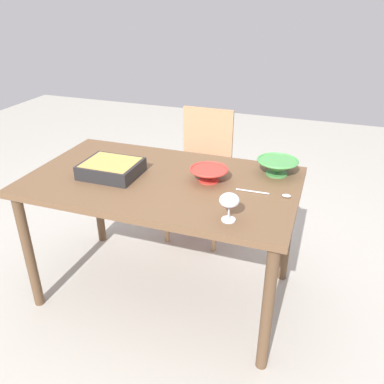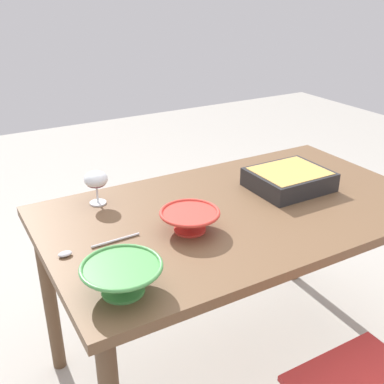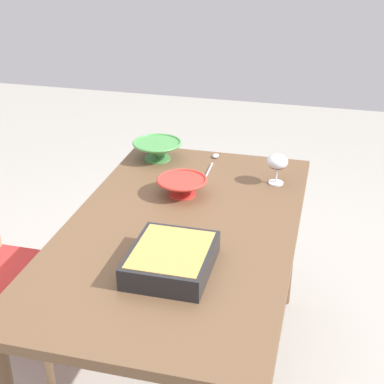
{
  "view_description": "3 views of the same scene",
  "coord_description": "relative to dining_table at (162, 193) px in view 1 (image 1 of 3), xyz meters",
  "views": [
    {
      "loc": [
        0.8,
        -1.79,
        1.7
      ],
      "look_at": [
        0.22,
        -0.14,
        0.8
      ],
      "focal_mm": 37.28,
      "sensor_mm": 36.0,
      "label": 1
    },
    {
      "loc": [
        0.93,
        1.27,
        1.56
      ],
      "look_at": [
        0.13,
        -0.12,
        0.82
      ],
      "focal_mm": 43.44,
      "sensor_mm": 36.0,
      "label": 2
    },
    {
      "loc": [
        -1.76,
        -0.49,
        1.82
      ],
      "look_at": [
        0.13,
        -0.01,
        0.85
      ],
      "focal_mm": 53.34,
      "sensor_mm": 36.0,
      "label": 3
    }
  ],
  "objects": [
    {
      "name": "serving_spoon",
      "position": [
        0.6,
        0.01,
        0.09
      ],
      "size": [
        0.28,
        0.03,
        0.01
      ],
      "color": "silver",
      "rests_on": "dining_table"
    },
    {
      "name": "ground_plane",
      "position": [
        0.0,
        0.0,
        -0.69
      ],
      "size": [
        8.0,
        8.0,
        0.0
      ],
      "primitive_type": "plane",
      "color": "#B2ADA3"
    },
    {
      "name": "mixing_bowl",
      "position": [
        0.58,
        0.27,
        0.13
      ],
      "size": [
        0.23,
        0.23,
        0.09
      ],
      "color": "#4C994C",
      "rests_on": "dining_table"
    },
    {
      "name": "small_bowl",
      "position": [
        0.25,
        0.06,
        0.13
      ],
      "size": [
        0.21,
        0.21,
        0.07
      ],
      "color": "red",
      "rests_on": "dining_table"
    },
    {
      "name": "casserole_dish",
      "position": [
        -0.28,
        -0.05,
        0.13
      ],
      "size": [
        0.31,
        0.26,
        0.08
      ],
      "color": "#262628",
      "rests_on": "dining_table"
    },
    {
      "name": "chair",
      "position": [
        -0.02,
        0.79,
        -0.19
      ],
      "size": [
        0.4,
        0.43,
        0.93
      ],
      "color": "#B22D2D",
      "rests_on": "ground_plane"
    },
    {
      "name": "dining_table",
      "position": [
        0.0,
        0.0,
        0.0
      ],
      "size": [
        1.46,
        0.84,
        0.77
      ],
      "color": "brown",
      "rests_on": "ground_plane"
    },
    {
      "name": "wine_glass",
      "position": [
        0.45,
        -0.3,
        0.18
      ],
      "size": [
        0.09,
        0.09,
        0.13
      ],
      "color": "white",
      "rests_on": "dining_table"
    }
  ]
}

